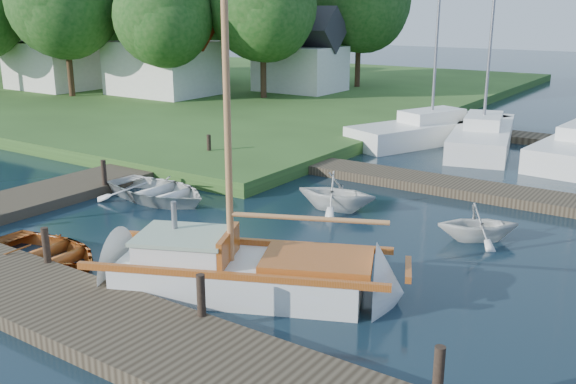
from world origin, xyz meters
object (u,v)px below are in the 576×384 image
Objects in this scene: marina_boat_0 at (431,129)px; tender_b at (336,189)px; tree_3 at (263,5)px; mooring_post_3 at (439,372)px; house_c at (300,58)px; tree_2 at (164,15)px; mooring_post_2 at (201,295)px; mooring_post_4 at (104,172)px; mooring_post_5 at (209,145)px; mooring_post_1 at (46,245)px; tree_5 at (104,11)px; tree_6 at (7,8)px; tree_1 at (64,0)px; marina_boat_1 at (483,134)px; tender_d at (478,220)px; sailboat at (249,276)px; tender_a at (158,188)px; house_a at (165,53)px; house_b at (55,53)px; dinghy at (46,247)px.

tender_b is at bearing -149.52° from marina_boat_0.
tender_b is at bearing -47.92° from tree_3.
mooring_post_3 is 0.15× the size of house_c.
tree_2 is at bearing 47.34° from tender_b.
mooring_post_2 and mooring_post_4 have the same top height.
mooring_post_1 is at bearing -68.20° from mooring_post_5.
mooring_post_4 is 23.16m from house_c.
house_c reaches higher than mooring_post_4.
house_c is 0.65× the size of tree_5.
mooring_post_3 is (4.50, 0.00, 0.00)m from mooring_post_2.
tree_6 is at bearing 173.66° from tree_2.
tree_1 is 10.02m from tree_5.
mooring_post_5 is 0.10× the size of tree_5.
marina_boat_1 is at bearing 78.97° from mooring_post_1.
mooring_post_3 is 33.65m from house_c.
mooring_post_5 is at bearing 142.43° from mooring_post_3.
mooring_post_2 is 0.07× the size of marina_boat_0.
marina_boat_1 is (7.62, 8.60, -0.13)m from mooring_post_5.
marina_boat_0 is at bearing -4.07° from tree_6.
mooring_post_1 is 1.00× the size of mooring_post_2.
tree_2 is at bearing 128.21° from mooring_post_1.
mooring_post_4 is at bearing 68.50° from tender_d.
tender_a is at bearing 125.87° from sailboat.
mooring_post_1 is at bearing 180.00° from mooring_post_2.
tree_1 is at bearing -135.14° from house_c.
house_a is (-17.00, 21.00, 2.26)m from mooring_post_1.
mooring_post_3 is 0.21× the size of tender_a.
sailboat is 16.82m from marina_boat_1.
marina_boat_1 is at bearing -11.89° from tree_5.
tree_3 is (-14.62, 4.45, 5.24)m from marina_boat_1.
tree_5 is at bearing 28.61° from tender_d.
marina_boat_1 is 1.13× the size of tree_1.
house_b is (-25.00, 19.00, 2.07)m from mooring_post_1.
tree_3 is at bearing 101.51° from sailboat.
dinghy is 0.36× the size of tree_1.
house_b is (-21.00, 9.00, 2.07)m from mooring_post_5.
tender_d is 0.20× the size of marina_boat_1.
tree_2 reaches higher than house_b.
marina_boat_1 reaches higher than mooring_post_1.
tender_d is at bearing -176.04° from marina_boat_1.
marina_boat_1 is (3.62, 18.60, -0.13)m from mooring_post_1.
dinghy is 0.52× the size of house_a.
sailboat is at bearing 118.69° from tender_d.
house_a is (-21.50, 21.00, 2.26)m from mooring_post_2.
tree_2 is 0.92× the size of tree_6.
mooring_post_5 is at bearing -23.20° from house_b.
mooring_post_1 is at bearing 180.00° from mooring_post_3.
house_b reaches higher than dinghy.
tender_d is 0.39× the size of house_c.
mooring_post_1 is at bearing 102.33° from tender_d.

